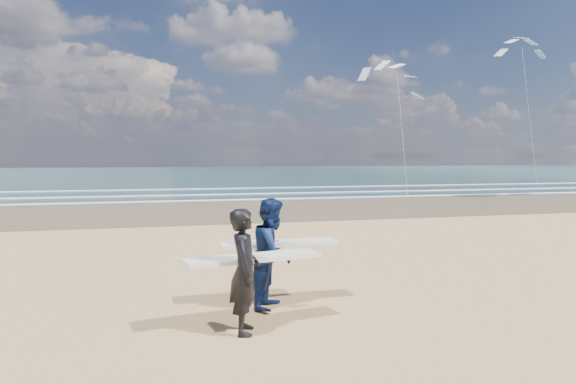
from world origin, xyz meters
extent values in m
cube|color=#4E4129|center=(20.00, 18.00, 0.01)|extent=(220.00, 12.00, 0.01)
cube|color=#1A373B|center=(20.00, 72.00, 0.01)|extent=(220.00, 100.00, 0.02)
cube|color=white|center=(20.00, 22.80, 0.05)|extent=(220.00, 0.50, 0.05)
cube|color=white|center=(20.00, 27.50, 0.05)|extent=(220.00, 0.50, 0.05)
cube|color=white|center=(20.00, 34.00, 0.05)|extent=(220.00, 0.50, 0.05)
imported|color=black|center=(-0.33, -0.55, 0.96)|extent=(0.58, 0.77, 1.92)
cube|color=white|center=(-0.13, -0.20, 1.09)|extent=(2.26, 0.90, 0.07)
imported|color=#0B1A40|center=(0.39, 0.65, 0.98)|extent=(1.12, 1.20, 1.97)
cube|color=white|center=(0.59, 1.00, 1.09)|extent=(2.21, 0.58, 0.07)
cube|color=slate|center=(15.39, 24.09, 0.05)|extent=(0.12, 0.12, 0.10)
cube|color=slate|center=(32.47, 31.61, 0.05)|extent=(0.12, 0.12, 0.10)
camera|label=1|loc=(-1.64, -8.18, 2.71)|focal=32.00mm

